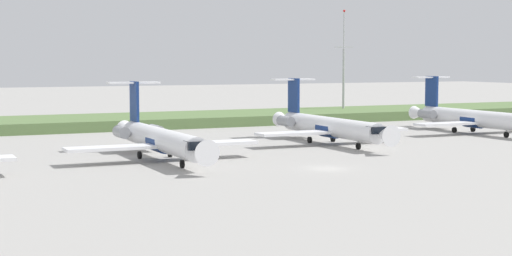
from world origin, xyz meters
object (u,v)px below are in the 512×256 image
at_px(regional_jet_fifth, 471,118).
at_px(regional_jet_fourth, 328,126).
at_px(regional_jet_third, 159,138).
at_px(antenna_mast, 344,73).

bearing_deg(regional_jet_fifth, regional_jet_fourth, -171.69).
distance_m(regional_jet_third, regional_jet_fourth, 27.96).
relative_size(regional_jet_third, regional_jet_fourth, 1.00).
bearing_deg(regional_jet_fourth, regional_jet_fifth, 8.31).
bearing_deg(antenna_mast, regional_jet_fifth, -90.45).
xyz_separation_m(regional_jet_fifth, antenna_mast, (0.31, 40.20, 6.65)).
bearing_deg(regional_jet_fifth, regional_jet_third, -168.43).
distance_m(regional_jet_fourth, regional_jet_fifth, 29.33).
height_order(regional_jet_third, antenna_mast, antenna_mast).
relative_size(regional_jet_fifth, antenna_mast, 1.40).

